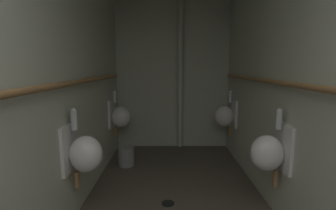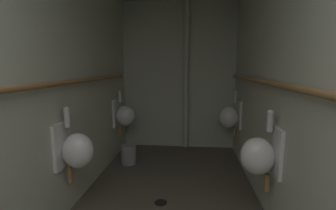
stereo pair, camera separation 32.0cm
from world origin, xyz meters
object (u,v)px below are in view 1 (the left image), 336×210
at_px(urinal_right_mid, 268,152).
at_px(standpipe_back_wall, 180,76).
at_px(waste_bin, 126,156).
at_px(urinal_left_far, 119,116).
at_px(floor_drain, 167,203).
at_px(urinal_left_mid, 83,153).
at_px(urinal_right_far, 225,115).

relative_size(urinal_right_mid, standpipe_back_wall, 0.30).
bearing_deg(standpipe_back_wall, waste_bin, -136.08).
bearing_deg(urinal_left_far, standpipe_back_wall, 26.31).
distance_m(urinal_right_mid, floor_drain, 1.20).
distance_m(urinal_left_far, urinal_right_mid, 2.38).
distance_m(urinal_left_mid, waste_bin, 1.46).
bearing_deg(waste_bin, urinal_left_mid, -96.24).
bearing_deg(urinal_left_mid, waste_bin, 83.76).
height_order(floor_drain, waste_bin, waste_bin).
bearing_deg(urinal_right_far, urinal_right_mid, -90.00).
bearing_deg(floor_drain, urinal_left_mid, -158.19).
height_order(standpipe_back_wall, floor_drain, standpipe_back_wall).
bearing_deg(urinal_right_mid, floor_drain, 162.94).
height_order(urinal_left_far, waste_bin, urinal_left_far).
xyz_separation_m(urinal_right_mid, urinal_right_far, (0.00, 1.71, 0.00)).
bearing_deg(urinal_left_far, waste_bin, -65.42).
relative_size(floor_drain, waste_bin, 0.48).
relative_size(urinal_right_mid, waste_bin, 2.59).
relative_size(urinal_right_far, waste_bin, 2.59).
xyz_separation_m(urinal_left_far, waste_bin, (0.15, -0.32, -0.54)).
distance_m(urinal_right_mid, waste_bin, 2.12).
bearing_deg(standpipe_back_wall, urinal_right_far, -31.01).
xyz_separation_m(standpipe_back_wall, floor_drain, (-0.22, -1.85, -1.30)).
bearing_deg(urinal_right_mid, urinal_left_mid, -179.26).
bearing_deg(floor_drain, urinal_left_far, 119.61).
height_order(urinal_left_mid, standpipe_back_wall, standpipe_back_wall).
xyz_separation_m(urinal_right_mid, waste_bin, (-1.56, 1.33, -0.54)).
xyz_separation_m(urinal_right_far, standpipe_back_wall, (-0.72, 0.43, 0.61)).
bearing_deg(urinal_left_mid, standpipe_back_wall, 65.37).
relative_size(urinal_left_mid, standpipe_back_wall, 0.30).
height_order(urinal_left_mid, floor_drain, urinal_left_mid).
distance_m(urinal_left_far, standpipe_back_wall, 1.26).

